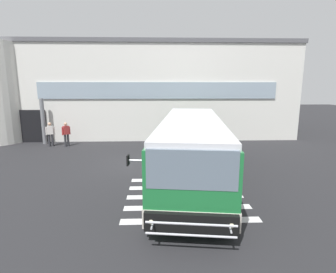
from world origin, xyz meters
The scene contains 7 objects.
ground_plane centered at (0.00, 0.00, -0.01)m, with size 80.00×90.00×0.02m, color #232326.
bay_paint_stripes centered at (2.00, -4.20, 0.00)m, with size 4.40×3.96×0.01m.
terminal_building centered at (-0.70, 11.65, 3.73)m, with size 25.25×13.80×7.48m.
entry_support_column centered at (-7.27, 5.40, 1.63)m, with size 0.28×0.28×3.26m, color slate.
bus_main_foreground centered at (2.50, -1.97, 1.33)m, with size 4.28×11.24×2.70m.
passenger_near_column centered at (-6.47, 4.55, 0.96)m, with size 0.57×0.45×1.68m.
passenger_by_doorway centered at (-5.36, 4.46, 0.93)m, with size 0.46×0.43×1.68m.
Camera 1 is at (1.02, -13.42, 4.11)m, focal length 27.87 mm.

